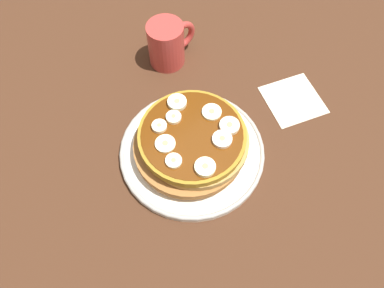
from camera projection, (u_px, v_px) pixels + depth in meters
The scene contains 14 objects.
ground_plane at pixel (192, 157), 72.83cm from camera, with size 140.00×140.00×3.00cm, color #422616.
plate at pixel (192, 151), 70.79cm from camera, with size 27.30×27.30×1.58cm.
pancake_stack at pixel (191, 143), 67.67cm from camera, with size 20.79×20.37×6.07cm.
banana_slice_0 at pixel (159, 126), 65.46cm from camera, with size 2.67×2.67×0.96cm.
banana_slice_1 at pixel (229, 126), 65.46cm from camera, with size 3.57×3.57×1.03cm.
banana_slice_2 at pixel (212, 112), 67.06cm from camera, with size 3.54×3.54×0.72cm.
banana_slice_3 at pixel (174, 161), 62.24cm from camera, with size 2.81×2.81×0.79cm.
banana_slice_4 at pixel (222, 139), 64.20cm from camera, with size 3.47×3.47×0.91cm.
banana_slice_5 at pixel (165, 144), 63.88cm from camera, with size 3.53×3.53×0.70cm.
banana_slice_6 at pixel (177, 103), 67.89cm from camera, with size 3.49×3.49×1.06cm.
banana_slice_7 at pixel (205, 167), 61.54cm from camera, with size 3.54×3.54×1.02cm.
banana_slice_8 at pixel (174, 117), 66.40cm from camera, with size 2.75×2.75×0.92cm.
coffee_mug at pixel (168, 43), 78.70cm from camera, with size 11.31×7.70×9.73cm.
napkin at pixel (293, 100), 77.50cm from camera, with size 11.00×11.00×0.30cm, color beige.
Camera 1 is at (-20.44, -26.52, 63.23)cm, focal length 35.08 mm.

